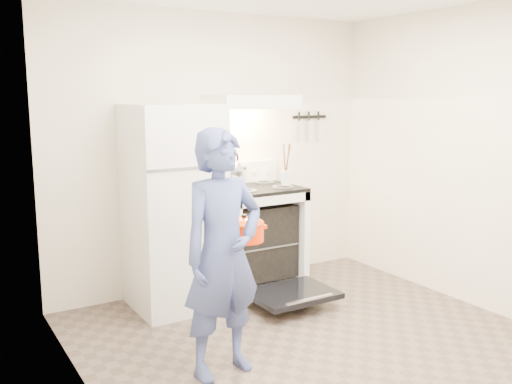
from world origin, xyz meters
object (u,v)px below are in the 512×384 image
at_px(person, 223,254).
at_px(dutch_oven, 244,232).
at_px(refrigerator, 173,207).
at_px(tea_kettle, 232,168).
at_px(stove_body, 255,240).

bearing_deg(person, dutch_oven, 34.08).
xyz_separation_m(refrigerator, dutch_oven, (0.11, -0.98, -0.02)).
relative_size(refrigerator, person, 1.07).
bearing_deg(dutch_oven, refrigerator, 96.67).
height_order(refrigerator, person, refrigerator).
distance_m(refrigerator, person, 1.27).
relative_size(tea_kettle, dutch_oven, 0.90).
relative_size(stove_body, person, 0.58).
relative_size(tea_kettle, person, 0.20).
distance_m(refrigerator, tea_kettle, 0.78).
bearing_deg(dutch_oven, person, -138.63).
height_order(stove_body, dutch_oven, dutch_oven).
bearing_deg(stove_body, refrigerator, -178.23).
distance_m(stove_body, dutch_oven, 1.28).
bearing_deg(person, tea_kettle, 52.07).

